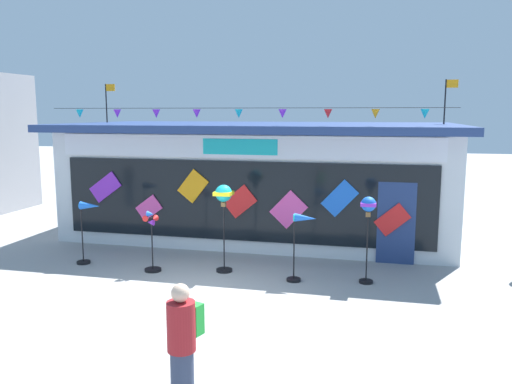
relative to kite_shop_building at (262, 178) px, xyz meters
name	(u,v)px	position (x,y,z in m)	size (l,w,h in m)	color
ground_plane	(192,297)	(-0.11, -5.92, -1.68)	(80.00, 80.00, 0.00)	#9E9B99
kite_shop_building	(262,178)	(0.00, 0.00, 0.00)	(11.21, 5.90, 4.55)	silver
wind_spinner_far_left	(88,220)	(-3.32, -4.32, -0.59)	(0.67, 0.33, 1.54)	black
wind_spinner_left	(152,241)	(-1.59, -4.52, -0.95)	(0.39, 0.39, 1.43)	black
wind_spinner_center_left	(224,202)	(0.03, -4.15, -0.05)	(0.39, 0.39, 2.03)	black
wind_spinner_center_right	(302,235)	(1.86, -4.45, -0.63)	(0.64, 0.31, 1.51)	black
wind_spinner_right	(368,214)	(3.25, -4.22, -0.17)	(0.33, 0.33, 1.89)	black
person_mid_plaza	(183,347)	(1.23, -9.80, -0.79)	(0.39, 0.48, 1.68)	#333D56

